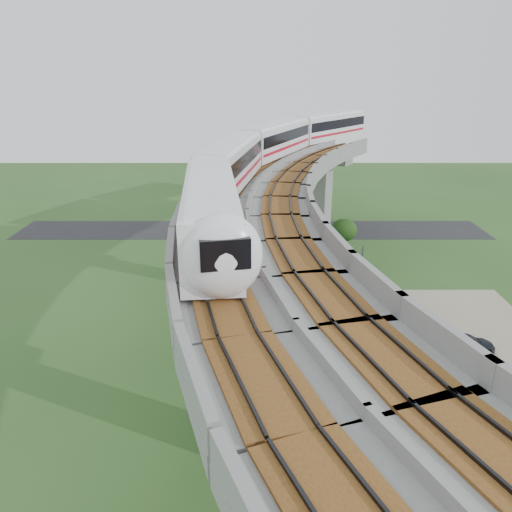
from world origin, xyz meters
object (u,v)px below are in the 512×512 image
object	(u,v)px
car_red	(439,365)
car_dark	(467,343)
car_white	(418,409)
metro_train	(276,151)

from	to	relation	value
car_red	car_dark	bearing A→B (deg)	120.80
car_red	car_white	bearing A→B (deg)	-43.72
car_white	car_red	bearing A→B (deg)	37.04
metro_train	car_dark	xyz separation A→B (m)	(13.61, -15.53, -11.69)
metro_train	car_white	world-z (taller)	metro_train
car_white	car_red	world-z (taller)	car_white
car_dark	car_red	bearing A→B (deg)	139.95
car_white	car_red	distance (m)	5.62
car_dark	metro_train	bearing A→B (deg)	47.85
metro_train	car_white	bearing A→B (deg)	-71.87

